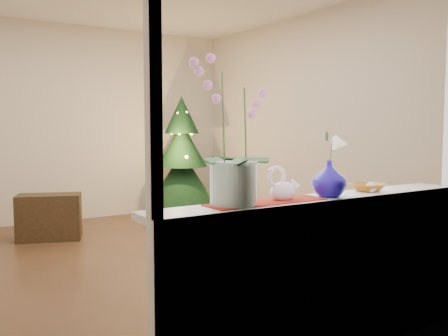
# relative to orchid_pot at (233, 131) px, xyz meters

# --- Properties ---
(ground) EXTENTS (5.00, 5.00, 0.00)m
(ground) POSITION_rel_orchid_pot_xyz_m (0.59, 2.36, -1.30)
(ground) COLOR #3E2619
(ground) RESTS_ON ground
(wall_back) EXTENTS (4.50, 0.10, 2.70)m
(wall_back) POSITION_rel_orchid_pot_xyz_m (0.59, 4.86, 0.05)
(wall_back) COLOR beige
(wall_back) RESTS_ON ground
(wall_front) EXTENTS (4.50, 0.10, 2.70)m
(wall_front) POSITION_rel_orchid_pot_xyz_m (0.59, -0.14, 0.05)
(wall_front) COLOR beige
(wall_front) RESTS_ON ground
(wall_right) EXTENTS (0.10, 5.00, 2.70)m
(wall_right) POSITION_rel_orchid_pot_xyz_m (2.84, 2.36, 0.05)
(wall_right) COLOR beige
(wall_right) RESTS_ON ground
(window_apron) EXTENTS (2.20, 0.08, 0.88)m
(window_apron) POSITION_rel_orchid_pot_xyz_m (0.59, -0.10, -0.86)
(window_apron) COLOR white
(window_apron) RESTS_ON ground
(windowsill) EXTENTS (2.20, 0.26, 0.04)m
(windowsill) POSITION_rel_orchid_pot_xyz_m (0.59, -0.01, -0.40)
(windowsill) COLOR white
(windowsill) RESTS_ON window_apron
(window_frame) EXTENTS (2.22, 0.06, 1.60)m
(window_frame) POSITION_rel_orchid_pot_xyz_m (0.59, -0.11, 0.40)
(window_frame) COLOR white
(window_frame) RESTS_ON windowsill
(runner) EXTENTS (0.70, 0.20, 0.01)m
(runner) POSITION_rel_orchid_pot_xyz_m (0.21, -0.01, -0.38)
(runner) COLOR maroon
(runner) RESTS_ON windowsill
(orchid_pot) EXTENTS (0.33, 0.33, 0.76)m
(orchid_pot) POSITION_rel_orchid_pot_xyz_m (0.00, 0.00, 0.00)
(orchid_pot) COLOR silver
(orchid_pot) RESTS_ON windowsill
(swan) EXTENTS (0.23, 0.13, 0.18)m
(swan) POSITION_rel_orchid_pot_xyz_m (0.33, -0.00, -0.29)
(swan) COLOR white
(swan) RESTS_ON windowsill
(blue_vase) EXTENTS (0.27, 0.27, 0.24)m
(blue_vase) POSITION_rel_orchid_pot_xyz_m (0.64, -0.03, -0.26)
(blue_vase) COLOR #0E056C
(blue_vase) RESTS_ON windowsill
(lily) EXTENTS (0.13, 0.08, 0.18)m
(lily) POSITION_rel_orchid_pot_xyz_m (0.64, -0.03, -0.05)
(lily) COLOR white
(lily) RESTS_ON blue_vase
(paperweight) EXTENTS (0.07, 0.07, 0.07)m
(paperweight) POSITION_rel_orchid_pot_xyz_m (0.99, -0.05, -0.35)
(paperweight) COLOR silver
(paperweight) RESTS_ON windowsill
(amber_dish) EXTENTS (0.18, 0.18, 0.04)m
(amber_dish) POSITION_rel_orchid_pot_xyz_m (1.01, 0.01, -0.36)
(amber_dish) COLOR #A65C16
(amber_dish) RESTS_ON windowsill
(xmas_tree) EXTENTS (1.22, 1.22, 1.74)m
(xmas_tree) POSITION_rel_orchid_pot_xyz_m (1.93, 4.25, -0.43)
(xmas_tree) COLOR black
(xmas_tree) RESTS_ON ground
(side_table) EXTENTS (0.79, 0.58, 0.53)m
(side_table) POSITION_rel_orchid_pot_xyz_m (-0.05, 3.79, -1.04)
(side_table) COLOR black
(side_table) RESTS_ON ground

